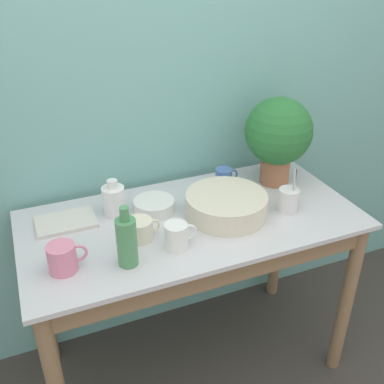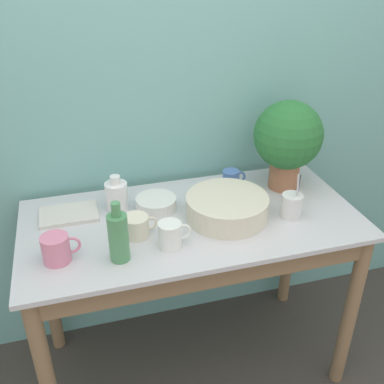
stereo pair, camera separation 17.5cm
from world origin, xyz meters
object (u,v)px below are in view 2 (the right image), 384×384
object	(u,v)px
bottle_tall	(118,236)
mug_cream	(137,226)
bowl_small_enamel_white	(156,204)
bottle_short	(117,195)
potted_plant	(288,138)
mug_blue	(231,179)
mug_pink	(57,249)
utensil_cup	(292,205)
tray_board	(69,214)
bowl_wash_large	(227,207)
mug_white	(171,235)

from	to	relation	value
bottle_tall	mug_cream	world-z (taller)	bottle_tall
mug_cream	bowl_small_enamel_white	distance (m)	0.20
bowl_small_enamel_white	bottle_short	bearing A→B (deg)	162.13
potted_plant	mug_blue	bearing A→B (deg)	165.74
mug_pink	utensil_cup	distance (m)	0.91
mug_pink	bottle_tall	bearing A→B (deg)	-13.08
mug_pink	tray_board	distance (m)	0.30
bowl_wash_large	tray_board	size ratio (longest dim) A/B	1.43
mug_white	bowl_small_enamel_white	world-z (taller)	mug_white
mug_pink	utensil_cup	size ratio (longest dim) A/B	0.71
mug_pink	mug_white	bearing A→B (deg)	-3.37
bottle_tall	potted_plant	bearing A→B (deg)	22.76
bowl_wash_large	mug_white	bearing A→B (deg)	-153.55
mug_white	tray_board	size ratio (longest dim) A/B	0.53
bowl_small_enamel_white	tray_board	xyz separation A→B (m)	(-0.35, 0.04, -0.02)
bowl_wash_large	bottle_short	bearing A→B (deg)	155.81
mug_cream	bowl_small_enamel_white	bearing A→B (deg)	56.56
tray_board	mug_pink	bearing A→B (deg)	-99.51
potted_plant	bowl_small_enamel_white	size ratio (longest dim) A/B	2.38
bottle_tall	tray_board	xyz separation A→B (m)	(-0.16, 0.34, -0.09)
potted_plant	mug_white	bearing A→B (deg)	-152.97
mug_blue	utensil_cup	xyz separation A→B (m)	(0.15, -0.30, 0.01)
mug_pink	mug_cream	xyz separation A→B (m)	(0.29, 0.08, -0.01)
potted_plant	mug_white	size ratio (longest dim) A/B	3.24
mug_white	tray_board	distance (m)	0.47
mug_pink	bowl_small_enamel_white	bearing A→B (deg)	31.38
mug_cream	utensil_cup	distance (m)	0.62
mug_pink	mug_blue	distance (m)	0.84
bowl_wash_large	mug_blue	distance (m)	0.25
potted_plant	bowl_wash_large	world-z (taller)	potted_plant
bowl_wash_large	mug_white	distance (m)	0.29
potted_plant	mug_cream	world-z (taller)	potted_plant
mug_white	bowl_small_enamel_white	xyz separation A→B (m)	(0.00, 0.27, -0.02)
mug_cream	tray_board	size ratio (longest dim) A/B	0.57
utensil_cup	bottle_tall	bearing A→B (deg)	-172.70
bottle_tall	bottle_short	xyz separation A→B (m)	(0.04, 0.34, -0.03)
potted_plant	utensil_cup	bearing A→B (deg)	-108.58
mug_white	bottle_tall	bearing A→B (deg)	-172.35
bottle_short	bowl_small_enamel_white	distance (m)	0.17
mug_white	mug_blue	world-z (taller)	mug_white
mug_blue	tray_board	size ratio (longest dim) A/B	0.47
bowl_wash_large	mug_blue	xyz separation A→B (m)	(0.10, 0.23, -0.00)
bowl_wash_large	bowl_small_enamel_white	distance (m)	0.30
bottle_short	mug_white	xyz separation A→B (m)	(0.15, -0.32, -0.01)
mug_white	mug_cream	bearing A→B (deg)	136.59
mug_pink	utensil_cup	xyz separation A→B (m)	(0.91, 0.04, 0.00)
mug_blue	utensil_cup	size ratio (longest dim) A/B	0.57
bottle_tall	utensil_cup	world-z (taller)	bottle_tall
bottle_short	bowl_small_enamel_white	xyz separation A→B (m)	(0.15, -0.05, -0.04)
mug_cream	bowl_wash_large	bearing A→B (deg)	4.44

